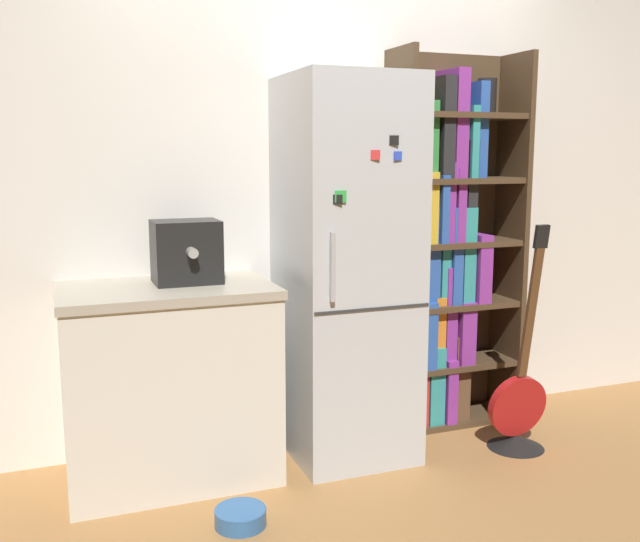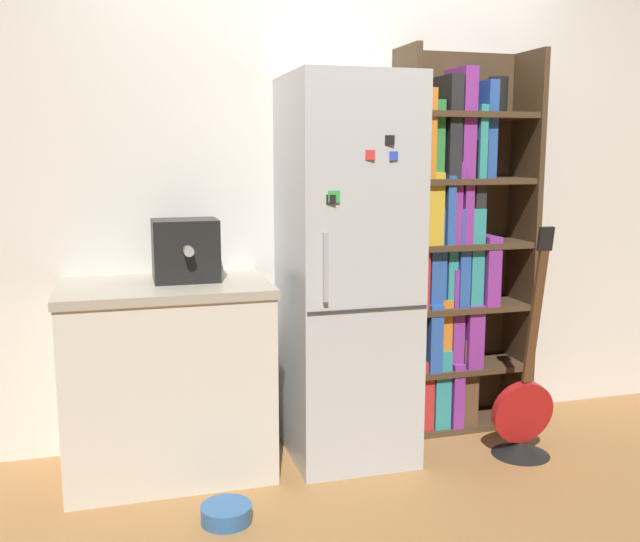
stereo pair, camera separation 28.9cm
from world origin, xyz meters
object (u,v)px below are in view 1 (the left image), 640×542
(refrigerator, at_px, (346,270))
(guitar, at_px, (518,416))
(pet_bowl, at_px, (240,516))
(bookshelf, at_px, (442,253))
(espresso_machine, at_px, (186,252))

(refrigerator, bearing_deg, guitar, -19.79)
(refrigerator, xyz_separation_m, pet_bowl, (-0.68, -0.54, -0.87))
(bookshelf, xyz_separation_m, guitar, (0.18, -0.47, -0.77))
(espresso_machine, bearing_deg, bookshelf, 4.79)
(bookshelf, bearing_deg, espresso_machine, -175.21)
(guitar, distance_m, pet_bowl, 1.51)
(refrigerator, distance_m, pet_bowl, 1.23)
(guitar, bearing_deg, pet_bowl, -170.67)
(refrigerator, distance_m, bookshelf, 0.65)
(refrigerator, bearing_deg, espresso_machine, 175.48)
(espresso_machine, height_order, pet_bowl, espresso_machine)
(refrigerator, distance_m, espresso_machine, 0.76)
(refrigerator, relative_size, pet_bowl, 8.75)
(guitar, height_order, pet_bowl, guitar)
(bookshelf, distance_m, pet_bowl, 1.74)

